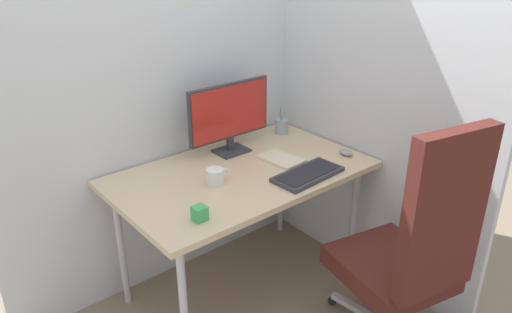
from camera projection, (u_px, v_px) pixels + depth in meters
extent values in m
plane|color=gray|center=(243.00, 286.00, 2.88)|extent=(8.00, 8.00, 0.00)
cube|color=silver|center=(190.00, 33.00, 2.60)|extent=(2.32, 0.04, 2.80)
cube|color=silver|center=(359.00, 33.00, 2.61)|extent=(0.04, 1.79, 2.80)
cube|color=#D1B78C|center=(241.00, 173.00, 2.57)|extent=(1.33, 0.80, 0.03)
cylinder|color=#B2B5BA|center=(184.00, 310.00, 2.17)|extent=(0.04, 0.04, 0.72)
cylinder|color=#B2B5BA|center=(353.00, 221.00, 2.85)|extent=(0.04, 0.04, 0.72)
cylinder|color=#B2B5BA|center=(121.00, 247.00, 2.61)|extent=(0.04, 0.04, 0.72)
cylinder|color=#B2B5BA|center=(281.00, 183.00, 3.28)|extent=(0.04, 0.04, 0.72)
sphere|color=black|center=(394.00, 293.00, 2.78)|extent=(0.05, 0.05, 0.05)
cube|color=silver|center=(389.00, 305.00, 2.63)|extent=(0.30, 0.16, 0.03)
sphere|color=black|center=(332.00, 301.00, 2.72)|extent=(0.05, 0.05, 0.05)
cube|color=silver|center=(356.00, 308.00, 2.61)|extent=(0.07, 0.31, 0.03)
cylinder|color=silver|center=(385.00, 299.00, 2.44)|extent=(0.04, 0.04, 0.28)
cube|color=#4C1E19|center=(390.00, 268.00, 2.37)|extent=(0.56, 0.59, 0.10)
cube|color=#4C1E19|center=(444.00, 216.00, 1.99)|extent=(0.42, 0.16, 0.75)
cube|color=#333338|center=(231.00, 151.00, 2.79)|extent=(0.18, 0.15, 0.01)
cube|color=#333338|center=(230.00, 142.00, 2.78)|extent=(0.04, 0.02, 0.08)
cube|color=#333338|center=(229.00, 111.00, 2.70)|extent=(0.53, 0.02, 0.31)
cube|color=#B2261E|center=(231.00, 112.00, 2.69)|extent=(0.50, 0.01, 0.29)
cube|color=#333338|center=(308.00, 174.00, 2.50)|extent=(0.39, 0.20, 0.02)
cube|color=black|center=(308.00, 172.00, 2.50)|extent=(0.36, 0.16, 0.00)
ellipsoid|color=gray|center=(346.00, 152.00, 2.75)|extent=(0.06, 0.09, 0.03)
cylinder|color=#9EA0A5|center=(281.00, 126.00, 3.04)|extent=(0.08, 0.08, 0.09)
cylinder|color=#B2B5BA|center=(281.00, 118.00, 3.01)|extent=(0.02, 0.01, 0.11)
cylinder|color=#B2B5BA|center=(283.00, 118.00, 3.02)|extent=(0.02, 0.01, 0.11)
torus|color=#337FD8|center=(281.00, 125.00, 3.03)|extent=(0.03, 0.04, 0.01)
cylinder|color=#3FAD59|center=(281.00, 119.00, 3.00)|extent=(0.02, 0.01, 0.15)
cube|color=beige|center=(281.00, 159.00, 2.68)|extent=(0.17, 0.25, 0.01)
cylinder|color=white|center=(215.00, 177.00, 2.41)|extent=(0.09, 0.09, 0.08)
torus|color=white|center=(224.00, 173.00, 2.44)|extent=(0.05, 0.01, 0.05)
cube|color=#3FAD59|center=(200.00, 213.00, 2.11)|extent=(0.06, 0.06, 0.07)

